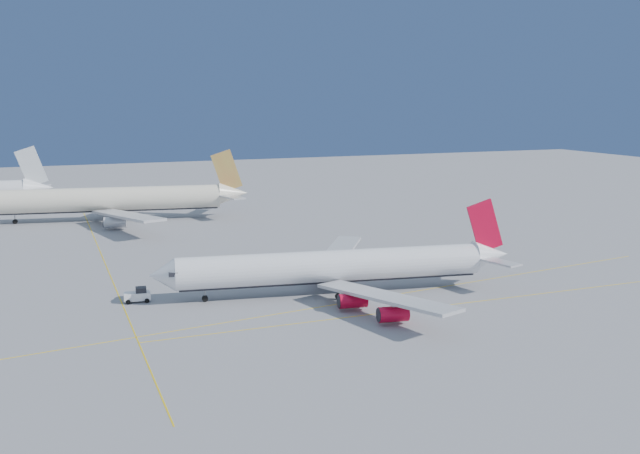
% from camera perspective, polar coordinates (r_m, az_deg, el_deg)
% --- Properties ---
extents(ground, '(500.00, 500.00, 0.00)m').
position_cam_1_polar(ground, '(121.44, 3.90, -4.84)').
color(ground, slate).
rests_on(ground, ground).
extents(taxiway_lines, '(118.86, 140.00, 0.02)m').
position_cam_1_polar(taxiway_lines, '(121.89, -3.68, -4.77)').
color(taxiway_lines, '#E5BA0C').
rests_on(taxiway_lines, ground).
extents(airliner_virgin, '(60.37, 53.73, 14.92)m').
position_cam_1_polar(airliner_virgin, '(116.53, 1.55, -3.19)').
color(airliner_virgin, white).
rests_on(airliner_virgin, ground).
extents(airliner_etihad, '(69.35, 63.42, 18.14)m').
position_cam_1_polar(airliner_etihad, '(192.94, -16.06, 2.13)').
color(airliner_etihad, beige).
rests_on(airliner_etihad, ground).
extents(pushback_tug, '(4.25, 2.82, 2.29)m').
position_cam_1_polar(pushback_tug, '(116.22, -14.36, -5.30)').
color(pushback_tug, white).
rests_on(pushback_tug, ground).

